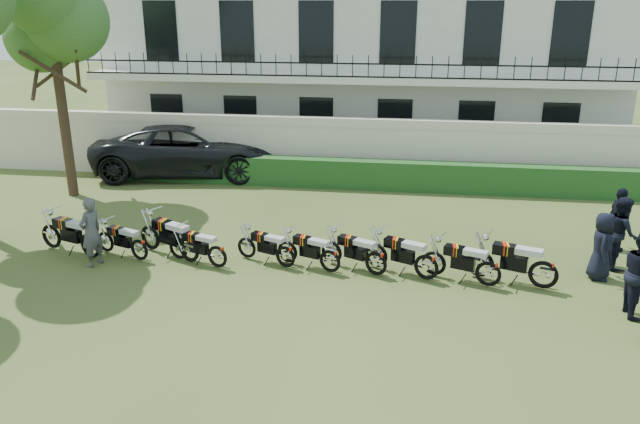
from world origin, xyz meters
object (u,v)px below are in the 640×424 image
object	(u,v)px
motorcycle_2	(189,243)
inspector	(91,232)
motorcycle_4	(285,252)
officer_4	(621,233)
tree_west_near	(51,11)
motorcycle_3	(217,251)
motorcycle_6	(376,258)
officer_5	(618,219)
motorcycle_9	(544,268)
motorcycle_1	(139,245)
motorcycle_5	(330,256)
motorcycle_0	(90,239)
suv	(190,149)
motorcycle_8	(489,268)
officer_3	(602,246)
motorcycle_7	(427,261)

from	to	relation	value
motorcycle_2	inspector	size ratio (longest dim) A/B	1.10
motorcycle_4	officer_4	world-z (taller)	officer_4
tree_west_near	motorcycle_3	bearing A→B (deg)	-38.01
motorcycle_6	officer_5	size ratio (longest dim) A/B	1.00
motorcycle_9	officer_4	xyz separation A→B (m)	(2.04, 1.57, 0.37)
motorcycle_1	motorcycle_5	distance (m)	4.82
motorcycle_0	suv	xyz separation A→B (m)	(-0.21, 8.11, 0.45)
tree_west_near	motorcycle_4	size ratio (longest dim) A/B	4.88
motorcycle_3	motorcycle_4	distance (m)	1.66
inspector	motorcycle_2	bearing A→B (deg)	122.26
suv	officer_5	size ratio (longest dim) A/B	4.12
motorcycle_2	motorcycle_8	world-z (taller)	motorcycle_2
motorcycle_1	motorcycle_4	world-z (taller)	motorcycle_4
motorcycle_0	motorcycle_9	bearing A→B (deg)	-72.35
motorcycle_0	motorcycle_2	distance (m)	2.55
officer_3	motorcycle_6	bearing A→B (deg)	108.57
motorcycle_6	suv	world-z (taller)	suv
motorcycle_8	motorcycle_9	world-z (taller)	motorcycle_9
motorcycle_3	motorcycle_4	bearing A→B (deg)	-62.37
motorcycle_4	officer_5	bearing A→B (deg)	-52.10
motorcycle_8	inspector	bearing A→B (deg)	110.91
tree_west_near	motorcycle_1	world-z (taller)	tree_west_near
motorcycle_4	motorcycle_3	bearing A→B (deg)	120.65
motorcycle_0	motorcycle_5	distance (m)	6.10
motorcycle_1	motorcycle_2	bearing A→B (deg)	-66.88
officer_3	motorcycle_1	bearing A→B (deg)	104.67
suv	officer_4	size ratio (longest dim) A/B	3.87
motorcycle_6	officer_5	xyz separation A→B (m)	(6.09, 2.53, 0.38)
motorcycle_0	motorcycle_6	size ratio (longest dim) A/B	1.17
officer_3	officer_4	bearing A→B (deg)	-28.08
motorcycle_4	motorcycle_6	world-z (taller)	motorcycle_6
motorcycle_6	motorcycle_8	world-z (taller)	motorcycle_8
motorcycle_5	motorcycle_1	bearing A→B (deg)	110.82
suv	officer_5	bearing A→B (deg)	-121.48
motorcycle_5	officer_3	world-z (taller)	officer_3
tree_west_near	motorcycle_2	distance (m)	9.27
officer_3	motorcycle_5	bearing A→B (deg)	107.31
motorcycle_7	officer_3	world-z (taller)	officer_3
motorcycle_1	officer_3	xyz separation A→B (m)	(11.10, 0.58, 0.38)
motorcycle_4	suv	world-z (taller)	suv
motorcycle_7	suv	size ratio (longest dim) A/B	0.26
motorcycle_2	motorcycle_0	bearing A→B (deg)	118.68
motorcycle_5	officer_4	distance (m)	7.06
motorcycle_1	motorcycle_6	xyz separation A→B (m)	(5.92, -0.05, 0.03)
tree_west_near	suv	world-z (taller)	tree_west_near
officer_5	motorcycle_2	bearing A→B (deg)	100.24
motorcycle_2	motorcycle_3	bearing A→B (deg)	-79.66
motorcycle_0	inspector	bearing A→B (deg)	-125.54
motorcycle_1	motorcycle_7	size ratio (longest dim) A/B	0.91
motorcycle_2	inspector	world-z (taller)	inspector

